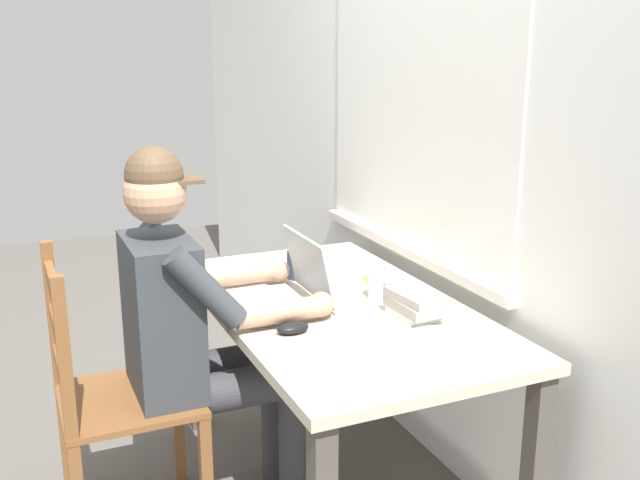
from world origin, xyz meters
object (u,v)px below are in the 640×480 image
wooden_chair (111,400)px  coffee_mug_white (380,286)px  seated_person (196,320)px  landscape_photo_print (377,281)px  computer_mouse (293,328)px  coffee_mug_dark (297,265)px  book_stack_main (414,304)px  laptop (286,289)px  desk (336,329)px

wooden_chair → coffee_mug_white: 0.94m
seated_person → landscape_photo_print: size_ratio=9.65×
wooden_chair → coffee_mug_white: size_ratio=8.39×
computer_mouse → coffee_mug_dark: bearing=156.6°
computer_mouse → book_stack_main: (0.03, 0.40, 0.03)m
book_stack_main → laptop: bearing=-130.2°
landscape_photo_print → desk: bearing=-44.0°
laptop → landscape_photo_print: (-0.09, 0.39, -0.05)m
coffee_mug_white → landscape_photo_print: 0.19m
coffee_mug_white → book_stack_main: bearing=4.3°
seated_person → coffee_mug_white: bearing=81.2°
seated_person → landscape_photo_print: seated_person is taller
wooden_chair → computer_mouse: 0.63m
seated_person → coffee_mug_dark: (-0.23, 0.44, 0.07)m
wooden_chair → coffee_mug_dark: 0.81m
book_stack_main → landscape_photo_print: book_stack_main is taller
coffee_mug_dark → book_stack_main: coffee_mug_dark is taller
coffee_mug_dark → laptop: bearing=-29.7°
wooden_chair → laptop: wooden_chair is taller
coffee_mug_white → desk: bearing=-94.8°
seated_person → laptop: 0.31m
desk → computer_mouse: computer_mouse is taller
laptop → computer_mouse: bearing=-16.4°
seated_person → book_stack_main: (0.30, 0.63, 0.06)m
desk → book_stack_main: (0.21, 0.17, 0.14)m
book_stack_main → coffee_mug_dark: bearing=-160.3°
computer_mouse → coffee_mug_white: coffee_mug_white is taller
laptop → landscape_photo_print: 0.41m
seated_person → book_stack_main: size_ratio=6.16×
wooden_chair → landscape_photo_print: (-0.07, 0.97, 0.24)m
coffee_mug_white → coffee_mug_dark: coffee_mug_dark is taller
wooden_chair → book_stack_main: (0.30, 0.91, 0.28)m
seated_person → coffee_mug_dark: bearing=117.2°
coffee_mug_dark → landscape_photo_print: (0.16, 0.25, -0.05)m
seated_person → wooden_chair: seated_person is taller
wooden_chair → laptop: 0.65m
computer_mouse → coffee_mug_dark: (-0.49, 0.21, 0.03)m
wooden_chair → computer_mouse: (0.26, 0.51, 0.25)m
coffee_mug_dark → landscape_photo_print: coffee_mug_dark is taller
coffee_mug_white → book_stack_main: size_ratio=0.56×
computer_mouse → coffee_mug_dark: coffee_mug_dark is taller
wooden_chair → desk: bearing=83.7°
laptop → coffee_mug_white: 0.32m
coffee_mug_dark → wooden_chair: bearing=-72.6°
computer_mouse → desk: bearing=128.1°
seated_person → computer_mouse: bearing=41.4°
wooden_chair → coffee_mug_dark: wooden_chair is taller
desk → book_stack_main: 0.31m
computer_mouse → coffee_mug_dark: size_ratio=0.89×
seated_person → book_stack_main: seated_person is taller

